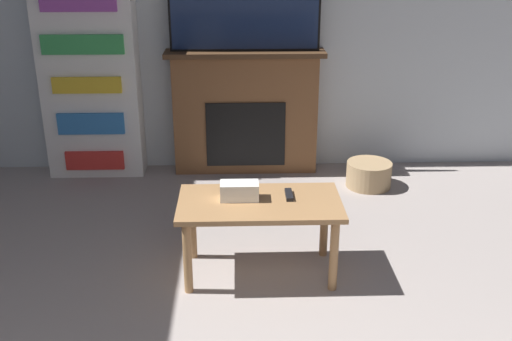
{
  "coord_description": "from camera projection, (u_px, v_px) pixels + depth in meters",
  "views": [
    {
      "loc": [
        -0.14,
        -0.42,
        1.91
      ],
      "look_at": [
        -0.04,
        2.68,
        0.66
      ],
      "focal_mm": 42.0,
      "sensor_mm": 36.0,
      "label": 1
    }
  ],
  "objects": [
    {
      "name": "storage_basket",
      "position": [
        369.0,
        174.0,
        4.77
      ],
      "size": [
        0.36,
        0.36,
        0.2
      ],
      "color": "tan",
      "rests_on": "ground_plane"
    },
    {
      "name": "coffee_table",
      "position": [
        260.0,
        212.0,
        3.45
      ],
      "size": [
        0.94,
        0.51,
        0.47
      ],
      "color": "#A87A4C",
      "rests_on": "ground_plane"
    },
    {
      "name": "tissue_box",
      "position": [
        240.0,
        191.0,
        3.43
      ],
      "size": [
        0.22,
        0.12,
        0.1
      ],
      "color": "white",
      "rests_on": "coffee_table"
    },
    {
      "name": "tv",
      "position": [
        245.0,
        7.0,
        4.62
      ],
      "size": [
        1.18,
        0.03,
        0.67
      ],
      "color": "black",
      "rests_on": "fireplace"
    },
    {
      "name": "wall_back",
      "position": [
        254.0,
        6.0,
        4.77
      ],
      "size": [
        5.89,
        0.06,
        2.7
      ],
      "color": "silver",
      "rests_on": "ground_plane"
    },
    {
      "name": "bookshelf",
      "position": [
        91.0,
        81.0,
        4.79
      ],
      "size": [
        0.76,
        0.29,
        1.57
      ],
      "color": "white",
      "rests_on": "ground_plane"
    },
    {
      "name": "fireplace",
      "position": [
        245.0,
        112.0,
        4.95
      ],
      "size": [
        1.28,
        0.28,
        1.02
      ],
      "color": "brown",
      "rests_on": "ground_plane"
    },
    {
      "name": "remote_control",
      "position": [
        289.0,
        195.0,
        3.47
      ],
      "size": [
        0.04,
        0.15,
        0.02
      ],
      "color": "black",
      "rests_on": "coffee_table"
    }
  ]
}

